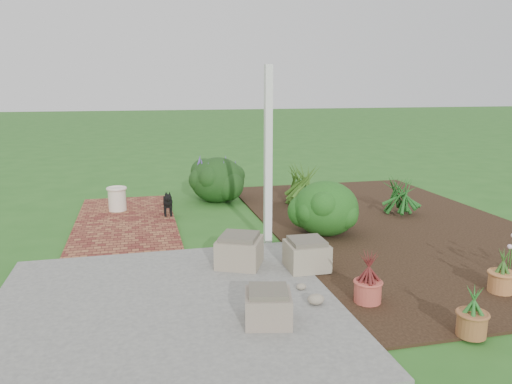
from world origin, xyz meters
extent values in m
plane|color=#2A631F|center=(0.00, 0.00, 0.00)|extent=(80.00, 80.00, 0.00)
cube|color=slate|center=(-1.25, -1.75, 0.02)|extent=(3.50, 3.50, 0.04)
cube|color=maroon|center=(-1.70, 1.75, 0.02)|extent=(1.60, 3.50, 0.04)
cube|color=black|center=(2.50, 0.50, 0.01)|extent=(4.00, 7.00, 0.03)
cube|color=white|center=(0.30, 0.10, 1.25)|extent=(0.10, 0.10, 2.50)
cube|color=#7A695A|center=(-0.34, -2.32, 0.18)|extent=(0.51, 0.51, 0.29)
cube|color=gray|center=(0.48, -1.07, 0.20)|extent=(0.49, 0.49, 0.32)
cube|color=gray|center=(-0.29, -0.78, 0.21)|extent=(0.68, 0.68, 0.34)
cube|color=black|center=(-0.99, 1.92, 0.27)|extent=(0.15, 0.32, 0.14)
cylinder|color=black|center=(-1.04, 1.80, 0.12)|extent=(0.04, 0.04, 0.16)
cylinder|color=black|center=(-0.95, 1.80, 0.12)|extent=(0.04, 0.04, 0.16)
cylinder|color=black|center=(-1.04, 2.03, 0.12)|extent=(0.04, 0.04, 0.16)
cylinder|color=black|center=(-0.94, 2.03, 0.12)|extent=(0.04, 0.04, 0.16)
sphere|color=black|center=(-1.00, 1.73, 0.38)|extent=(0.13, 0.13, 0.13)
cone|color=black|center=(-0.99, 2.08, 0.36)|extent=(0.05, 0.10, 0.12)
cylinder|color=#F1DDC6|center=(-1.85, 2.45, 0.24)|extent=(0.37, 0.37, 0.41)
ellipsoid|color=#0C3912|center=(1.25, 0.28, 0.44)|extent=(1.23, 1.23, 0.83)
cylinder|color=#B74B3E|center=(0.78, -2.11, 0.14)|extent=(0.35, 0.35, 0.23)
cylinder|color=#B8723E|center=(2.31, -2.21, 0.14)|extent=(0.28, 0.28, 0.22)
cylinder|color=#945932|center=(1.37, -2.98, 0.14)|extent=(0.31, 0.31, 0.22)
ellipsoid|color=black|center=(0.04, 2.93, 0.44)|extent=(1.23, 1.23, 0.89)
camera|label=1|loc=(-1.46, -6.52, 2.23)|focal=35.00mm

